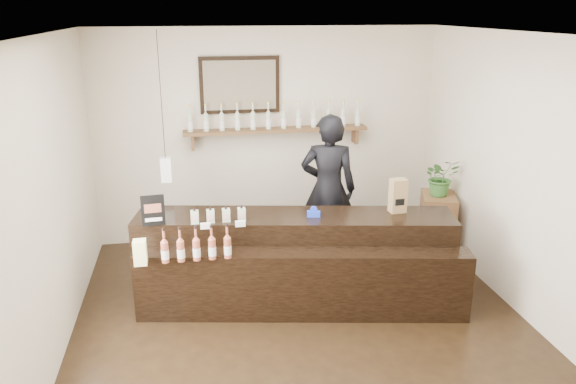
# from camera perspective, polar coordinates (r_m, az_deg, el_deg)

# --- Properties ---
(ground) EXTENTS (5.00, 5.00, 0.00)m
(ground) POSITION_cam_1_polar(r_m,az_deg,el_deg) (5.70, 1.66, -13.71)
(ground) COLOR black
(ground) RESTS_ON ground
(room_shell) EXTENTS (5.00, 5.00, 5.00)m
(room_shell) POSITION_cam_1_polar(r_m,az_deg,el_deg) (5.02, 1.83, 3.04)
(room_shell) COLOR beige
(room_shell) RESTS_ON ground
(back_wall_decor) EXTENTS (2.66, 0.96, 1.69)m
(back_wall_decor) POSITION_cam_1_polar(r_m,az_deg,el_deg) (7.27, -3.19, 8.21)
(back_wall_decor) COLOR #58331E
(back_wall_decor) RESTS_ON ground
(counter) EXTENTS (3.41, 1.49, 1.10)m
(counter) POSITION_cam_1_polar(r_m,az_deg,el_deg) (5.99, 0.81, -7.23)
(counter) COLOR black
(counter) RESTS_ON ground
(promo_sign) EXTENTS (0.23, 0.04, 0.32)m
(promo_sign) POSITION_cam_1_polar(r_m,az_deg,el_deg) (5.73, -13.55, -1.85)
(promo_sign) COLOR black
(promo_sign) RESTS_ON counter
(paper_bag) EXTENTS (0.18, 0.14, 0.36)m
(paper_bag) POSITION_cam_1_polar(r_m,az_deg,el_deg) (6.06, 11.11, -0.36)
(paper_bag) COLOR olive
(paper_bag) RESTS_ON counter
(tape_dispenser) EXTENTS (0.14, 0.08, 0.11)m
(tape_dispenser) POSITION_cam_1_polar(r_m,az_deg,el_deg) (5.85, 2.63, -2.13)
(tape_dispenser) COLOR #1C3AC5
(tape_dispenser) RESTS_ON counter
(side_cabinet) EXTENTS (0.56, 0.65, 0.81)m
(side_cabinet) POSITION_cam_1_polar(r_m,az_deg,el_deg) (7.34, 14.87, -3.29)
(side_cabinet) COLOR #58331E
(side_cabinet) RESTS_ON ground
(potted_plant) EXTENTS (0.43, 0.38, 0.47)m
(potted_plant) POSITION_cam_1_polar(r_m,az_deg,el_deg) (7.13, 15.29, 1.49)
(potted_plant) COLOR #306026
(potted_plant) RESTS_ON side_cabinet
(shopkeeper) EXTENTS (0.86, 0.68, 2.09)m
(shopkeeper) POSITION_cam_1_polar(r_m,az_deg,el_deg) (6.78, 4.13, 1.27)
(shopkeeper) COLOR black
(shopkeeper) RESTS_ON ground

